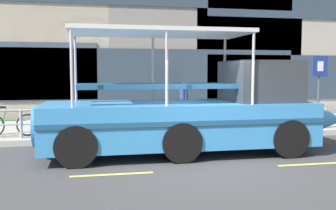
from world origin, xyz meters
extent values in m
plane|color=#3D3D3F|center=(0.00, 0.00, 0.00)|extent=(120.00, 120.00, 0.00)
cube|color=#A8A59E|center=(0.00, 5.60, 0.09)|extent=(32.00, 4.80, 0.18)
cube|color=#B2ADA3|center=(0.00, 3.11, 0.09)|extent=(32.00, 0.18, 0.18)
cube|color=#DBD64C|center=(-2.40, -0.70, 0.00)|extent=(1.80, 0.12, 0.01)
cube|color=#DBD64C|center=(2.40, -0.70, 0.00)|extent=(1.80, 0.12, 0.01)
cube|color=#2D3D4C|center=(0.05, 8.37, 2.11)|extent=(13.45, 0.06, 2.32)
cube|color=#2D3D4C|center=(8.23, 8.37, 1.97)|extent=(11.41, 0.06, 2.16)
cylinder|color=#9EA0A8|center=(-0.60, 3.45, 1.04)|extent=(12.19, 0.07, 0.07)
cylinder|color=#9EA0A8|center=(-0.60, 3.45, 0.61)|extent=(12.19, 0.06, 0.06)
cylinder|color=#9EA0A8|center=(-4.96, 3.45, 0.61)|extent=(0.09, 0.09, 0.86)
cylinder|color=#9EA0A8|center=(-3.22, 3.45, 0.61)|extent=(0.09, 0.09, 0.86)
cylinder|color=#9EA0A8|center=(-1.48, 3.45, 0.61)|extent=(0.09, 0.09, 0.86)
cylinder|color=#9EA0A8|center=(0.27, 3.45, 0.61)|extent=(0.09, 0.09, 0.86)
cylinder|color=#9EA0A8|center=(2.01, 3.45, 0.61)|extent=(0.09, 0.09, 0.86)
cylinder|color=#9EA0A8|center=(3.75, 3.45, 0.61)|extent=(0.09, 0.09, 0.86)
cylinder|color=#9EA0A8|center=(5.49, 3.45, 0.61)|extent=(0.09, 0.09, 0.86)
cylinder|color=#4C4F54|center=(5.47, 3.92, 1.48)|extent=(0.08, 0.08, 2.60)
cube|color=navy|center=(5.47, 3.87, 2.43)|extent=(0.60, 0.04, 0.76)
cube|color=white|center=(5.47, 3.85, 2.43)|extent=(0.24, 0.01, 0.36)
torus|color=black|center=(-4.83, 3.87, 0.53)|extent=(0.70, 0.04, 0.70)
cylinder|color=#268C3F|center=(-5.35, 3.87, 0.69)|extent=(0.95, 0.04, 0.04)
cylinder|color=#268C3F|center=(-5.53, 3.87, 0.83)|extent=(0.19, 0.04, 0.51)
cube|color=black|center=(-5.57, 3.87, 1.11)|extent=(0.20, 0.08, 0.06)
cylinder|color=#A5A5AA|center=(-4.87, 3.87, 1.03)|extent=(0.03, 0.46, 0.03)
cube|color=#388CD1|center=(-0.49, 1.17, 0.84)|extent=(7.18, 2.39, 1.12)
cone|color=#388CD1|center=(3.91, 1.17, 0.84)|extent=(1.62, 1.07, 1.07)
cylinder|color=#388CD1|center=(-4.08, 1.17, 0.84)|extent=(0.36, 1.07, 1.07)
cube|color=navy|center=(-0.49, -0.04, 0.98)|extent=(7.18, 0.04, 0.12)
sphere|color=white|center=(4.31, 1.17, 0.89)|extent=(0.22, 0.22, 0.22)
cube|color=#33383D|center=(1.84, 1.17, 1.97)|extent=(1.80, 2.01, 1.13)
cube|color=silver|center=(-1.03, 1.17, 3.26)|extent=(4.67, 2.20, 0.10)
cylinder|color=#B2B2B7|center=(1.18, 2.22, 2.31)|extent=(0.07, 0.07, 1.81)
cylinder|color=#B2B2B7|center=(1.18, 0.12, 2.31)|extent=(0.07, 0.07, 1.81)
cylinder|color=#B2B2B7|center=(-1.03, 2.22, 2.31)|extent=(0.07, 0.07, 1.81)
cylinder|color=#B2B2B7|center=(-1.03, 0.12, 2.31)|extent=(0.07, 0.07, 1.81)
cylinder|color=#B2B2B7|center=(-3.25, 2.22, 2.31)|extent=(0.07, 0.07, 1.81)
cylinder|color=#B2B2B7|center=(-3.25, 0.12, 2.31)|extent=(0.07, 0.07, 1.81)
cube|color=navy|center=(-1.03, 1.74, 1.85)|extent=(4.30, 0.28, 0.12)
cube|color=navy|center=(-1.03, 0.60, 1.85)|extent=(4.30, 0.28, 0.12)
cylinder|color=black|center=(2.20, 2.27, 0.50)|extent=(1.00, 0.28, 1.00)
cylinder|color=black|center=(2.20, 0.07, 0.50)|extent=(1.00, 0.28, 1.00)
cylinder|color=black|center=(-0.67, 2.27, 0.50)|extent=(1.00, 0.28, 1.00)
cylinder|color=black|center=(-0.67, 0.07, 0.50)|extent=(1.00, 0.28, 1.00)
cylinder|color=black|center=(-3.19, 2.27, 0.50)|extent=(1.00, 0.28, 1.00)
cylinder|color=black|center=(-3.19, 0.07, 0.50)|extent=(1.00, 0.28, 1.00)
cylinder|color=#47423D|center=(3.06, 4.48, 0.61)|extent=(0.11, 0.11, 0.86)
cylinder|color=#47423D|center=(3.07, 4.31, 0.61)|extent=(0.11, 0.11, 0.86)
cube|color=#38383D|center=(3.06, 4.39, 1.35)|extent=(0.21, 0.34, 0.61)
cylinder|color=#38383D|center=(3.05, 4.61, 1.32)|extent=(0.08, 0.08, 0.55)
cylinder|color=#38383D|center=(3.08, 4.18, 1.32)|extent=(0.08, 0.08, 0.55)
sphere|color=tan|center=(3.06, 4.39, 1.80)|extent=(0.24, 0.24, 0.24)
cylinder|color=#47423D|center=(0.50, 4.53, 0.59)|extent=(0.11, 0.11, 0.83)
cylinder|color=#47423D|center=(0.47, 4.69, 0.59)|extent=(0.11, 0.11, 0.83)
cube|color=navy|center=(0.48, 4.61, 1.30)|extent=(0.24, 0.34, 0.59)
cylinder|color=navy|center=(0.53, 4.41, 1.27)|extent=(0.07, 0.07, 0.53)
cylinder|color=navy|center=(0.44, 4.82, 1.27)|extent=(0.07, 0.07, 0.53)
sphere|color=#936B4C|center=(0.48, 4.61, 1.73)|extent=(0.23, 0.23, 0.23)
camera|label=1|loc=(-2.81, -8.90, 2.21)|focal=40.88mm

